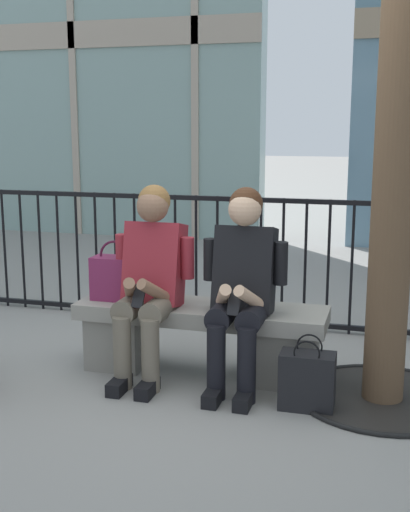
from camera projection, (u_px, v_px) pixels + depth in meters
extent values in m
plane|color=gray|center=(201.00, 372.00, 4.27)|extent=(60.00, 60.00, 0.00)
cube|color=gray|center=(201.00, 313.00, 4.19)|extent=(1.60, 0.44, 0.10)
cube|color=gray|center=(120.00, 339.00, 4.38)|extent=(0.36, 0.37, 0.35)
cube|color=gray|center=(287.00, 354.00, 4.08)|extent=(0.36, 0.37, 0.35)
cylinder|color=#6B6051|center=(134.00, 305.00, 4.11)|extent=(0.15, 0.40, 0.15)
cylinder|color=#6B6051|center=(122.00, 353.00, 3.97)|extent=(0.11, 0.11, 0.45)
cube|color=black|center=(119.00, 385.00, 3.95)|extent=(0.09, 0.22, 0.08)
cylinder|color=#6B6051|center=(161.00, 307.00, 4.06)|extent=(0.15, 0.40, 0.15)
cylinder|color=#6B6051|center=(150.00, 356.00, 3.92)|extent=(0.11, 0.11, 0.45)
cube|color=black|center=(147.00, 389.00, 3.90)|extent=(0.09, 0.22, 0.08)
cube|color=maroon|center=(155.00, 264.00, 4.17)|extent=(0.36, 0.30, 0.55)
cylinder|color=maroon|center=(122.00, 254.00, 4.22)|extent=(0.08, 0.08, 0.26)
cylinder|color=#8E664C|center=(130.00, 290.00, 4.01)|extent=(0.16, 0.28, 0.20)
cylinder|color=maroon|center=(188.00, 258.00, 4.10)|extent=(0.08, 0.08, 0.26)
cylinder|color=#8E664C|center=(155.00, 291.00, 3.96)|extent=(0.16, 0.28, 0.20)
cube|color=black|center=(139.00, 296.00, 3.93)|extent=(0.07, 0.10, 0.13)
sphere|color=#8E664C|center=(153.00, 206.00, 4.08)|extent=(0.20, 0.20, 0.20)
sphere|color=olive|center=(154.00, 201.00, 4.10)|extent=(0.20, 0.20, 0.20)
cylinder|color=black|center=(225.00, 312.00, 3.95)|extent=(0.15, 0.40, 0.15)
cylinder|color=black|center=(216.00, 362.00, 3.81)|extent=(0.11, 0.11, 0.45)
cube|color=black|center=(213.00, 396.00, 3.79)|extent=(0.09, 0.22, 0.08)
cylinder|color=black|center=(254.00, 315.00, 3.90)|extent=(0.15, 0.40, 0.15)
cylinder|color=black|center=(246.00, 365.00, 3.76)|extent=(0.11, 0.11, 0.45)
cube|color=black|center=(244.00, 400.00, 3.74)|extent=(0.09, 0.22, 0.08)
cube|color=black|center=(245.00, 269.00, 4.01)|extent=(0.36, 0.30, 0.55)
cylinder|color=black|center=(210.00, 259.00, 4.06)|extent=(0.08, 0.08, 0.26)
cylinder|color=#DBAD89|center=(223.00, 296.00, 3.85)|extent=(0.16, 0.28, 0.20)
cylinder|color=black|center=(281.00, 263.00, 3.94)|extent=(0.08, 0.08, 0.26)
cylinder|color=#DBAD89|center=(250.00, 298.00, 3.81)|extent=(0.16, 0.28, 0.20)
cube|color=black|center=(234.00, 303.00, 3.78)|extent=(0.07, 0.10, 0.13)
sphere|color=#DBAD89|center=(245.00, 209.00, 3.92)|extent=(0.20, 0.20, 0.20)
sphere|color=#472816|center=(246.00, 204.00, 3.94)|extent=(0.20, 0.20, 0.20)
cube|color=#7A234C|center=(115.00, 278.00, 4.30)|extent=(0.30, 0.17, 0.28)
torus|color=#49152D|center=(115.00, 256.00, 4.27)|extent=(0.21, 0.02, 0.21)
cube|color=black|center=(307.00, 381.00, 3.69)|extent=(0.31, 0.17, 0.33)
torus|color=black|center=(307.00, 354.00, 3.60)|extent=(0.15, 0.01, 0.15)
torus|color=black|center=(310.00, 347.00, 3.72)|extent=(0.15, 0.01, 0.15)
cylinder|color=black|center=(5.00, 249.00, 5.74)|extent=(0.02, 0.02, 1.03)
cylinder|color=black|center=(22.00, 250.00, 5.69)|extent=(0.02, 0.02, 1.03)
cylinder|color=black|center=(40.00, 251.00, 5.64)|extent=(0.02, 0.02, 1.03)
cylinder|color=black|center=(59.00, 252.00, 5.60)|extent=(0.02, 0.02, 1.03)
cylinder|color=black|center=(77.00, 253.00, 5.55)|extent=(0.02, 0.02, 1.03)
cylinder|color=black|center=(96.00, 254.00, 5.50)|extent=(0.02, 0.02, 1.03)
cylinder|color=black|center=(116.00, 255.00, 5.46)|extent=(0.02, 0.02, 1.03)
cylinder|color=black|center=(135.00, 256.00, 5.41)|extent=(0.02, 0.02, 1.03)
cylinder|color=black|center=(155.00, 257.00, 5.37)|extent=(0.02, 0.02, 1.03)
cylinder|color=black|center=(175.00, 258.00, 5.32)|extent=(0.02, 0.02, 1.03)
cylinder|color=black|center=(196.00, 260.00, 5.27)|extent=(0.02, 0.02, 1.03)
cylinder|color=black|center=(217.00, 261.00, 5.23)|extent=(0.02, 0.02, 1.03)
cylinder|color=black|center=(239.00, 262.00, 5.18)|extent=(0.02, 0.02, 1.03)
cylinder|color=black|center=(260.00, 263.00, 5.13)|extent=(0.02, 0.02, 1.03)
cylinder|color=black|center=(283.00, 264.00, 5.09)|extent=(0.02, 0.02, 1.03)
cylinder|color=black|center=(305.00, 266.00, 5.04)|extent=(0.02, 0.02, 1.03)
cylinder|color=black|center=(328.00, 267.00, 4.99)|extent=(0.02, 0.02, 1.03)
cylinder|color=black|center=(352.00, 268.00, 4.95)|extent=(0.02, 0.02, 1.03)
cylinder|color=black|center=(376.00, 270.00, 4.90)|extent=(0.02, 0.02, 1.03)
cylinder|color=black|center=(400.00, 271.00, 4.85)|extent=(0.02, 0.02, 1.03)
cube|color=black|center=(238.00, 319.00, 5.27)|extent=(9.43, 0.04, 0.04)
cube|color=black|center=(239.00, 199.00, 5.08)|extent=(9.43, 0.04, 0.04)
cylinder|color=black|center=(382.00, 398.00, 3.85)|extent=(0.99, 0.99, 0.01)
torus|color=black|center=(382.00, 397.00, 3.85)|extent=(1.02, 1.02, 0.03)
cylinder|color=brown|center=(399.00, 101.00, 3.52)|extent=(0.23, 0.23, 3.40)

